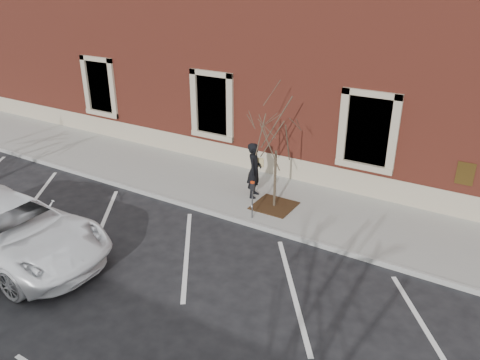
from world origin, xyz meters
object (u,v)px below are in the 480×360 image
Objects in this scene: man at (254,170)px; sapling at (276,135)px; parking_meter at (252,193)px; white_truck at (12,230)px.

sapling is (0.92, -0.31, 1.47)m from man.
white_truck is at bearing -116.74° from parking_meter.
man is 0.33× the size of white_truck.
sapling is (0.21, 1.05, 1.56)m from parking_meter.
sapling reaches higher than man.
sapling is at bearing 94.26° from parking_meter.
man is at bearing 161.27° from sapling.
white_truck is at bearing -128.22° from sapling.
man is 7.32m from white_truck.
white_truck is at bearing 135.78° from man.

